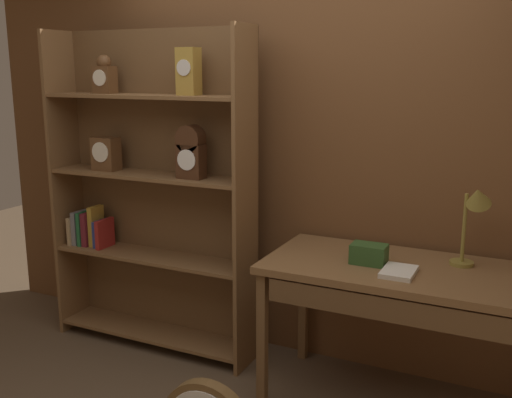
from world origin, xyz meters
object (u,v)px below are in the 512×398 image
at_px(bookshelf, 150,193).
at_px(toolbox_small, 369,254).
at_px(open_repair_manual, 399,272).
at_px(desk_lamp, 474,210).
at_px(workbench, 403,284).

height_order(bookshelf, toolbox_small, bookshelf).
distance_m(toolbox_small, open_repair_manual, 0.21).
height_order(bookshelf, desk_lamp, bookshelf).
xyz_separation_m(workbench, open_repair_manual, (-0.00, -0.10, 0.10)).
bearing_deg(desk_lamp, toolbox_small, -162.70).
relative_size(workbench, toolbox_small, 7.87).
distance_m(desk_lamp, toolbox_small, 0.58).
bearing_deg(toolbox_small, workbench, 0.87).
bearing_deg(workbench, desk_lamp, 26.14).
xyz_separation_m(workbench, toolbox_small, (-0.19, -0.00, 0.14)).
xyz_separation_m(desk_lamp, toolbox_small, (-0.49, -0.15, -0.26)).
bearing_deg(open_repair_manual, toolbox_small, 151.82).
xyz_separation_m(desk_lamp, open_repair_manual, (-0.31, -0.25, -0.30)).
relative_size(workbench, open_repair_manual, 6.66).
bearing_deg(bookshelf, workbench, -4.02).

